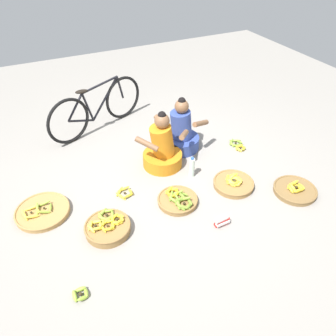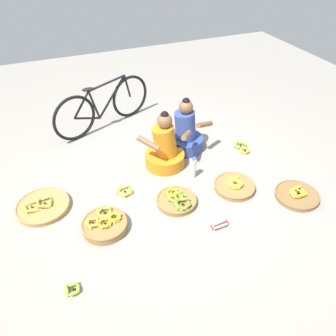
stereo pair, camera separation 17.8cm
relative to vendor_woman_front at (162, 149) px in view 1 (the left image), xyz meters
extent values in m
plane|color=gray|center=(-0.16, -0.30, -0.26)|extent=(10.00, 10.00, 0.00)
cylinder|color=orange|center=(0.00, 0.00, -0.17)|extent=(0.52, 0.52, 0.18)
cylinder|color=orange|center=(0.00, 0.00, 0.13)|extent=(0.35, 0.30, 0.44)
sphere|color=brown|center=(0.00, 0.00, 0.42)|extent=(0.19, 0.19, 0.19)
sphere|color=black|center=(0.00, 0.00, 0.49)|extent=(0.10, 0.10, 0.10)
cylinder|color=brown|center=(-0.25, -0.09, 0.21)|extent=(0.26, 0.27, 0.16)
cylinder|color=brown|center=(0.25, -0.10, 0.21)|extent=(0.25, 0.28, 0.16)
cylinder|color=#334793|center=(0.40, 0.26, -0.17)|extent=(0.52, 0.52, 0.18)
cylinder|color=#334793|center=(0.40, 0.26, 0.12)|extent=(0.40, 0.38, 0.42)
sphere|color=brown|center=(0.40, 0.26, 0.40)|extent=(0.19, 0.19, 0.19)
sphere|color=black|center=(0.40, 0.26, 0.48)|extent=(0.10, 0.10, 0.10)
cylinder|color=brown|center=(0.13, 0.29, 0.20)|extent=(0.13, 0.32, 0.16)
cylinder|color=brown|center=(0.59, 0.06, 0.20)|extent=(0.31, 0.19, 0.16)
torus|color=black|center=(-0.96, 1.09, 0.09)|extent=(0.65, 0.29, 0.68)
torus|color=black|center=(-0.02, 1.46, 0.09)|extent=(0.65, 0.29, 0.68)
cylinder|color=black|center=(-0.34, 1.34, 0.20)|extent=(0.53, 0.23, 0.55)
cylinder|color=black|center=(-0.64, 1.22, 0.17)|extent=(0.15, 0.09, 0.49)
cylinder|color=black|center=(-0.39, 1.32, 0.44)|extent=(0.62, 0.27, 0.08)
cylinder|color=black|center=(-0.77, 1.16, 0.01)|extent=(0.40, 0.19, 0.18)
cylinder|color=black|center=(-0.83, 1.14, 0.25)|extent=(0.30, 0.15, 0.35)
cylinder|color=black|center=(-0.05, 1.45, 0.27)|extent=(0.12, 0.07, 0.38)
ellipsoid|color=black|center=(-0.69, 1.20, 0.44)|extent=(0.18, 0.08, 0.05)
cylinder|color=olive|center=(-1.01, -0.81, -0.21)|extent=(0.48, 0.48, 0.09)
torus|color=olive|center=(-1.01, -0.81, -0.17)|extent=(0.49, 0.49, 0.02)
ellipsoid|color=yellow|center=(-0.85, -0.79, -0.14)|extent=(0.04, 0.12, 0.05)
ellipsoid|color=yellow|center=(-0.86, -0.76, -0.14)|extent=(0.10, 0.11, 0.06)
ellipsoid|color=yellow|center=(-0.92, -0.74, -0.14)|extent=(0.12, 0.08, 0.06)
ellipsoid|color=yellow|center=(-0.94, -0.77, -0.14)|extent=(0.08, 0.12, 0.05)
ellipsoid|color=yellow|center=(-0.94, -0.82, -0.14)|extent=(0.09, 0.11, 0.05)
ellipsoid|color=yellow|center=(-0.91, -0.84, -0.14)|extent=(0.12, 0.06, 0.05)
ellipsoid|color=yellow|center=(-0.87, -0.83, -0.14)|extent=(0.12, 0.09, 0.07)
sphere|color=#382D19|center=(-0.90, -0.79, -0.14)|extent=(0.03, 0.03, 0.03)
ellipsoid|color=#8CAD38|center=(-0.92, -0.69, -0.14)|extent=(0.06, 0.15, 0.06)
ellipsoid|color=#8CAD38|center=(-0.96, -0.62, -0.14)|extent=(0.15, 0.09, 0.06)
ellipsoid|color=#8CAD38|center=(-1.01, -0.63, -0.14)|extent=(0.14, 0.10, 0.06)
ellipsoid|color=#8CAD38|center=(-1.04, -0.69, -0.14)|extent=(0.05, 0.14, 0.06)
ellipsoid|color=#8CAD38|center=(-1.02, -0.73, -0.14)|extent=(0.13, 0.12, 0.07)
ellipsoid|color=#8CAD38|center=(-0.96, -0.74, -0.14)|extent=(0.15, 0.08, 0.07)
sphere|color=#382D19|center=(-0.98, -0.68, -0.14)|extent=(0.03, 0.03, 0.03)
ellipsoid|color=yellow|center=(-1.08, -0.79, -0.13)|extent=(0.06, 0.13, 0.08)
ellipsoid|color=yellow|center=(-1.11, -0.73, -0.14)|extent=(0.13, 0.08, 0.06)
ellipsoid|color=yellow|center=(-1.18, -0.75, -0.14)|extent=(0.09, 0.12, 0.06)
ellipsoid|color=yellow|center=(-1.18, -0.80, -0.14)|extent=(0.08, 0.13, 0.07)
ellipsoid|color=yellow|center=(-1.12, -0.83, -0.13)|extent=(0.13, 0.06, 0.08)
sphere|color=#382D19|center=(-1.13, -0.78, -0.14)|extent=(0.03, 0.03, 0.03)
ellipsoid|color=yellow|center=(-0.96, -0.84, -0.14)|extent=(0.04, 0.13, 0.06)
ellipsoid|color=yellow|center=(-0.99, -0.78, -0.14)|extent=(0.12, 0.09, 0.07)
ellipsoid|color=yellow|center=(-1.02, -0.78, -0.14)|extent=(0.13, 0.05, 0.06)
ellipsoid|color=yellow|center=(-1.06, -0.80, -0.14)|extent=(0.10, 0.11, 0.06)
ellipsoid|color=yellow|center=(-1.07, -0.84, -0.14)|extent=(0.06, 0.13, 0.06)
ellipsoid|color=yellow|center=(-1.02, -0.89, -0.14)|extent=(0.12, 0.03, 0.06)
ellipsoid|color=yellow|center=(-0.98, -0.87, -0.14)|extent=(0.11, 0.10, 0.06)
sphere|color=#382D19|center=(-1.02, -0.83, -0.14)|extent=(0.03, 0.03, 0.03)
cylinder|color=olive|center=(0.61, -0.77, -0.23)|extent=(0.49, 0.49, 0.06)
torus|color=olive|center=(0.61, -0.77, -0.19)|extent=(0.50, 0.50, 0.02)
ellipsoid|color=yellow|center=(0.67, -0.76, -0.17)|extent=(0.06, 0.13, 0.07)
ellipsoid|color=yellow|center=(0.65, -0.73, -0.17)|extent=(0.12, 0.10, 0.06)
ellipsoid|color=yellow|center=(0.59, -0.72, -0.16)|extent=(0.12, 0.10, 0.08)
ellipsoid|color=yellow|center=(0.56, -0.77, -0.16)|extent=(0.05, 0.13, 0.08)
ellipsoid|color=yellow|center=(0.58, -0.81, -0.17)|extent=(0.12, 0.11, 0.06)
ellipsoid|color=yellow|center=(0.65, -0.81, -0.16)|extent=(0.13, 0.10, 0.08)
sphere|color=#382D19|center=(0.62, -0.77, -0.17)|extent=(0.03, 0.03, 0.03)
ellipsoid|color=yellow|center=(0.68, -0.76, -0.17)|extent=(0.05, 0.16, 0.06)
ellipsoid|color=yellow|center=(0.63, -0.70, -0.16)|extent=(0.16, 0.08, 0.10)
ellipsoid|color=yellow|center=(0.55, -0.73, -0.17)|extent=(0.12, 0.16, 0.07)
ellipsoid|color=yellow|center=(0.55, -0.79, -0.16)|extent=(0.10, 0.16, 0.08)
ellipsoid|color=yellow|center=(0.63, -0.83, -0.16)|extent=(0.16, 0.07, 0.08)
sphere|color=#382D19|center=(0.61, -0.76, -0.16)|extent=(0.04, 0.04, 0.04)
ellipsoid|color=yellow|center=(0.65, -0.78, -0.16)|extent=(0.05, 0.13, 0.08)
ellipsoid|color=yellow|center=(0.59, -0.72, -0.16)|extent=(0.13, 0.05, 0.08)
ellipsoid|color=yellow|center=(0.54, -0.79, -0.16)|extent=(0.06, 0.14, 0.08)
ellipsoid|color=yellow|center=(0.60, -0.83, -0.16)|extent=(0.13, 0.06, 0.08)
sphere|color=#382D19|center=(0.59, -0.78, -0.17)|extent=(0.03, 0.03, 0.03)
ellipsoid|color=yellow|center=(0.66, -0.80, -0.17)|extent=(0.07, 0.14, 0.07)
ellipsoid|color=yellow|center=(0.64, -0.74, -0.17)|extent=(0.13, 0.11, 0.06)
ellipsoid|color=yellow|center=(0.57, -0.75, -0.17)|extent=(0.12, 0.12, 0.06)
ellipsoid|color=yellow|center=(0.55, -0.80, -0.16)|extent=(0.07, 0.14, 0.08)
ellipsoid|color=yellow|center=(0.58, -0.84, -0.16)|extent=(0.13, 0.10, 0.08)
ellipsoid|color=yellow|center=(0.65, -0.83, -0.17)|extent=(0.12, 0.12, 0.06)
sphere|color=#382D19|center=(0.61, -0.79, -0.17)|extent=(0.04, 0.04, 0.04)
cylinder|color=olive|center=(-0.15, -0.74, -0.23)|extent=(0.46, 0.46, 0.06)
torus|color=olive|center=(-0.15, -0.74, -0.20)|extent=(0.47, 0.47, 0.02)
ellipsoid|color=olive|center=(-0.05, -0.73, -0.17)|extent=(0.05, 0.13, 0.07)
ellipsoid|color=olive|center=(-0.10, -0.68, -0.17)|extent=(0.12, 0.04, 0.08)
ellipsoid|color=olive|center=(-0.16, -0.74, -0.17)|extent=(0.05, 0.13, 0.07)
ellipsoid|color=olive|center=(-0.11, -0.79, -0.17)|extent=(0.13, 0.04, 0.07)
sphere|color=#382D19|center=(-0.11, -0.74, -0.17)|extent=(0.03, 0.03, 0.03)
ellipsoid|color=gold|center=(-0.11, -0.65, -0.17)|extent=(0.06, 0.13, 0.08)
ellipsoid|color=gold|center=(-0.14, -0.59, -0.17)|extent=(0.13, 0.10, 0.07)
ellipsoid|color=gold|center=(-0.19, -0.59, -0.17)|extent=(0.13, 0.08, 0.07)
ellipsoid|color=gold|center=(-0.22, -0.65, -0.17)|extent=(0.06, 0.13, 0.08)
ellipsoid|color=gold|center=(-0.20, -0.68, -0.16)|extent=(0.12, 0.10, 0.08)
ellipsoid|color=gold|center=(-0.15, -0.69, -0.17)|extent=(0.13, 0.07, 0.07)
sphere|color=#382D19|center=(-0.17, -0.64, -0.17)|extent=(0.03, 0.03, 0.03)
ellipsoid|color=olive|center=(-0.10, -0.73, -0.16)|extent=(0.04, 0.15, 0.08)
ellipsoid|color=olive|center=(-0.14, -0.67, -0.17)|extent=(0.15, 0.08, 0.07)
ellipsoid|color=olive|center=(-0.21, -0.69, -0.16)|extent=(0.12, 0.14, 0.09)
ellipsoid|color=olive|center=(-0.22, -0.77, -0.17)|extent=(0.11, 0.14, 0.08)
ellipsoid|color=olive|center=(-0.15, -0.79, -0.16)|extent=(0.15, 0.07, 0.09)
sphere|color=#382D19|center=(-0.16, -0.73, -0.17)|extent=(0.03, 0.03, 0.03)
ellipsoid|color=olive|center=(-0.06, -0.87, -0.16)|extent=(0.07, 0.16, 0.09)
ellipsoid|color=olive|center=(-0.09, -0.80, -0.16)|extent=(0.15, 0.12, 0.10)
ellipsoid|color=olive|center=(-0.16, -0.80, -0.17)|extent=(0.16, 0.10, 0.07)
ellipsoid|color=olive|center=(-0.20, -0.84, -0.17)|extent=(0.07, 0.16, 0.08)
ellipsoid|color=olive|center=(-0.19, -0.89, -0.17)|extent=(0.09, 0.16, 0.08)
ellipsoid|color=olive|center=(-0.16, -0.92, -0.16)|extent=(0.16, 0.10, 0.08)
ellipsoid|color=olive|center=(-0.09, -0.92, -0.17)|extent=(0.15, 0.12, 0.07)
sphere|color=#382D19|center=(-0.13, -0.86, -0.17)|extent=(0.03, 0.03, 0.03)
cylinder|color=brown|center=(1.21, -1.19, -0.23)|extent=(0.50, 0.50, 0.06)
torus|color=brown|center=(1.21, -1.19, -0.20)|extent=(0.52, 0.52, 0.02)
ellipsoid|color=yellow|center=(1.28, -1.21, -0.17)|extent=(0.07, 0.15, 0.07)
ellipsoid|color=yellow|center=(1.23, -1.13, -0.17)|extent=(0.15, 0.05, 0.09)
ellipsoid|color=yellow|center=(1.16, -1.19, -0.16)|extent=(0.05, 0.14, 0.10)
ellipsoid|color=yellow|center=(1.23, -1.25, -0.17)|extent=(0.15, 0.05, 0.08)
sphere|color=#382D19|center=(1.22, -1.19, -0.17)|extent=(0.04, 0.04, 0.04)
ellipsoid|color=yellow|center=(1.24, -1.20, -0.17)|extent=(0.04, 0.13, 0.08)
ellipsoid|color=yellow|center=(1.17, -1.14, -0.17)|extent=(0.13, 0.07, 0.08)
ellipsoid|color=yellow|center=(1.13, -1.19, -0.17)|extent=(0.05, 0.13, 0.07)
ellipsoid|color=yellow|center=(1.19, -1.25, -0.18)|extent=(0.13, 0.04, 0.06)
sphere|color=#382D19|center=(1.19, -1.19, -0.17)|extent=(0.03, 0.03, 0.03)
cylinder|color=#A87F47|center=(-1.60, -0.24, -0.23)|extent=(0.59, 0.59, 0.05)
torus|color=#A87F47|center=(-1.60, -0.24, -0.20)|extent=(0.61, 0.61, 0.02)
ellipsoid|color=#8CAD38|center=(-1.51, -0.25, -0.18)|extent=(0.06, 0.16, 0.05)
ellipsoid|color=#8CAD38|center=(-1.56, -0.17, -0.18)|extent=(0.16, 0.05, 0.07)
ellipsoid|color=#8CAD38|center=(-1.64, -0.22, -0.17)|extent=(0.06, 0.16, 0.09)
ellipsoid|color=#8CAD38|center=(-1.59, -0.31, -0.17)|extent=(0.16, 0.06, 0.08)
sphere|color=#382D19|center=(-1.57, -0.24, -0.18)|extent=(0.03, 0.03, 0.03)
ellipsoid|color=yellow|center=(-1.64, -0.24, -0.18)|extent=(0.04, 0.16, 0.07)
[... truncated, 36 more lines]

